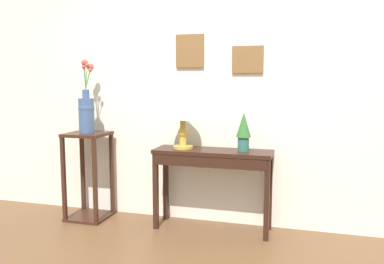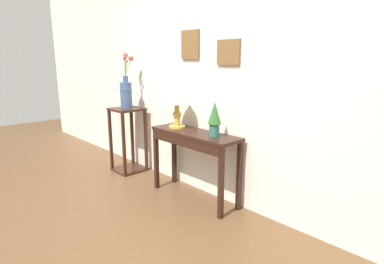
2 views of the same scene
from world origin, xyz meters
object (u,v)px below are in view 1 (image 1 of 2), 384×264
Objects in this scene: potted_plant_on_console at (244,130)px; pedestal_stand_left at (89,176)px; table_lamp at (183,110)px; flower_vase_tall at (86,110)px; console_table at (212,164)px.

pedestal_stand_left is (-1.56, -0.05, -0.52)m from potted_plant_on_console.
flower_vase_tall is at bearing -177.58° from table_lamp.
table_lamp is at bearing 175.82° from console_table.
potted_plant_on_console is 0.40× the size of pedestal_stand_left.
console_table is 1.51× the size of flower_vase_tall.
flower_vase_tall reaches higher than table_lamp.
flower_vase_tall is at bearing -179.07° from console_table.
console_table is 1.24× the size of pedestal_stand_left.
console_table is 0.58m from table_lamp.
console_table is 1.30m from pedestal_stand_left.
console_table is at bearing -4.18° from table_lamp.
potted_plant_on_console is at bearing 5.72° from console_table.
pedestal_stand_left is at bearing -178.10° from potted_plant_on_console.
flower_vase_tall is (-1.57, -0.05, 0.15)m from potted_plant_on_console.
pedestal_stand_left is at bearing -178.94° from console_table.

